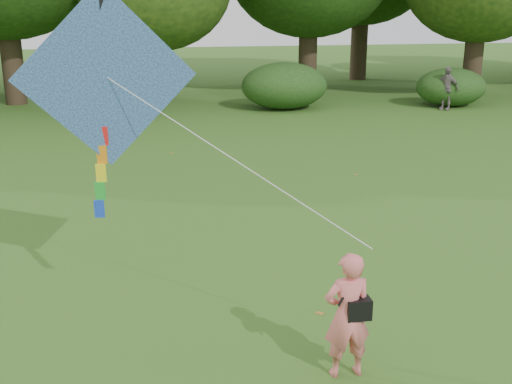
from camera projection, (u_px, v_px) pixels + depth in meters
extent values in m
plane|color=#265114|center=(344.00, 334.00, 8.91)|extent=(100.00, 100.00, 0.00)
imported|color=#E26C6A|center=(347.00, 315.00, 7.73)|extent=(0.61, 0.41, 1.62)
imported|color=slate|center=(446.00, 88.00, 25.73)|extent=(1.02, 1.02, 1.73)
cube|color=black|center=(358.00, 308.00, 7.69)|extent=(0.30, 0.20, 0.26)
cylinder|color=black|center=(350.00, 286.00, 7.57)|extent=(0.33, 0.14, 0.47)
cube|color=#2760AC|center=(106.00, 77.00, 8.47)|extent=(2.41, 0.41, 2.43)
cube|color=black|center=(106.00, 77.00, 8.49)|extent=(0.12, 0.23, 2.23)
cylinder|color=white|center=(231.00, 158.00, 7.97)|extent=(3.03, 2.16, 1.80)
cube|color=red|center=(103.00, 136.00, 8.71)|extent=(0.14, 0.06, 0.26)
cube|color=orange|center=(102.00, 155.00, 8.78)|extent=(0.14, 0.06, 0.26)
cube|color=yellow|center=(101.00, 173.00, 8.85)|extent=(0.14, 0.06, 0.26)
cube|color=green|center=(100.00, 191.00, 8.92)|extent=(0.14, 0.06, 0.26)
cube|color=blue|center=(99.00, 209.00, 9.00)|extent=(0.14, 0.06, 0.26)
cylinder|color=#3A2D1E|center=(12.00, 58.00, 26.81)|extent=(0.88, 0.88, 3.85)
cylinder|color=#3A2D1E|center=(158.00, 67.00, 26.94)|extent=(0.80, 0.80, 3.15)
cylinder|color=#3A2D1E|center=(308.00, 53.00, 29.88)|extent=(0.86, 0.86, 3.67)
cylinder|color=#3A2D1E|center=(473.00, 59.00, 28.70)|extent=(0.83, 0.83, 3.43)
cylinder|color=#3A2D1E|center=(96.00, 49.00, 33.46)|extent=(0.84, 0.84, 3.50)
cylinder|color=#3A2D1E|center=(359.00, 42.00, 34.72)|extent=(0.90, 0.90, 4.02)
ellipsoid|color=#264919|center=(107.00, 99.00, 24.14)|extent=(2.66, 2.09, 1.42)
ellipsoid|color=#264919|center=(284.00, 86.00, 25.97)|extent=(3.50, 2.75, 1.88)
ellipsoid|color=#264919|center=(451.00, 87.00, 26.68)|extent=(2.94, 2.31, 1.58)
cube|color=olive|center=(171.00, 153.00, 18.99)|extent=(0.13, 0.10, 0.01)
cube|color=olive|center=(255.00, 173.00, 16.80)|extent=(0.13, 0.14, 0.01)
cube|color=olive|center=(356.00, 174.00, 16.72)|extent=(0.12, 0.14, 0.01)
cube|color=olive|center=(319.00, 313.00, 9.47)|extent=(0.14, 0.14, 0.01)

